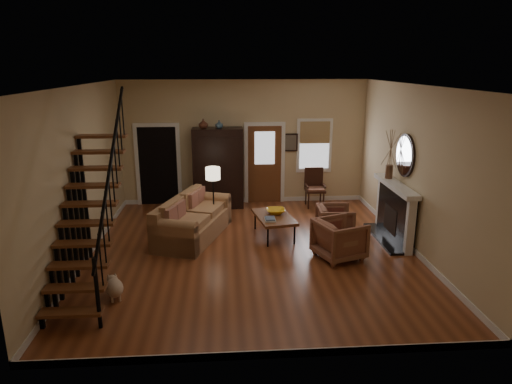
{
  "coord_description": "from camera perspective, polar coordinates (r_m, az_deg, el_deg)",
  "views": [
    {
      "loc": [
        -0.54,
        -8.57,
        3.68
      ],
      "look_at": [
        0.1,
        0.4,
        1.15
      ],
      "focal_mm": 32.0,
      "sensor_mm": 36.0,
      "label": 1
    }
  ],
  "objects": [
    {
      "name": "fireplace",
      "position": [
        10.21,
        17.17,
        -1.75
      ],
      "size": [
        0.33,
        1.95,
        2.3
      ],
      "color": "black",
      "rests_on": "ground"
    },
    {
      "name": "books",
      "position": [
        9.69,
        1.76,
        -3.4
      ],
      "size": [
        0.23,
        0.31,
        0.06
      ],
      "primitive_type": null,
      "color": "beige",
      "rests_on": "coffee_table"
    },
    {
      "name": "side_chair",
      "position": [
        12.18,
        7.38,
        0.5
      ],
      "size": [
        0.54,
        0.54,
        1.02
      ],
      "primitive_type": null,
      "color": "#341A10",
      "rests_on": "ground"
    },
    {
      "name": "staircase",
      "position": [
        7.89,
        -20.43,
        -0.59
      ],
      "size": [
        0.94,
        2.8,
        3.2
      ],
      "primitive_type": null,
      "color": "brown",
      "rests_on": "ground"
    },
    {
      "name": "vase_b",
      "position": [
        11.71,
        -4.63,
        8.43
      ],
      "size": [
        0.2,
        0.2,
        0.21
      ],
      "primitive_type": "imported",
      "color": "#334C60",
      "rests_on": "armoire"
    },
    {
      "name": "bowl",
      "position": [
        10.13,
        2.47,
        -2.42
      ],
      "size": [
        0.43,
        0.43,
        0.1
      ],
      "primitive_type": "imported",
      "color": "gold",
      "rests_on": "coffee_table"
    },
    {
      "name": "sofa",
      "position": [
        10.05,
        -7.84,
        -3.32
      ],
      "size": [
        1.69,
        2.5,
        0.86
      ],
      "primitive_type": null,
      "rotation": [
        0.0,
        0.0,
        -0.33
      ],
      "color": "#A3724A",
      "rests_on": "ground"
    },
    {
      "name": "armchair_left",
      "position": [
        9.07,
        10.4,
        -5.81
      ],
      "size": [
        1.1,
        1.08,
        0.78
      ],
      "primitive_type": "imported",
      "rotation": [
        0.0,
        0.0,
        1.93
      ],
      "color": "brown",
      "rests_on": "ground"
    },
    {
      "name": "vase_a",
      "position": [
        11.72,
        -6.61,
        8.47
      ],
      "size": [
        0.24,
        0.24,
        0.25
      ],
      "primitive_type": "imported",
      "color": "#4C2619",
      "rests_on": "armoire"
    },
    {
      "name": "floor_lamp",
      "position": [
        10.44,
        -5.34,
        -0.8
      ],
      "size": [
        0.37,
        0.37,
        1.45
      ],
      "primitive_type": null,
      "rotation": [
        0.0,
        0.0,
        -0.11
      ],
      "color": "black",
      "rests_on": "ground"
    },
    {
      "name": "armoire",
      "position": [
        12.01,
        -4.75,
        3.01
      ],
      "size": [
        1.3,
        0.6,
        2.1
      ],
      "primitive_type": null,
      "color": "black",
      "rests_on": "ground"
    },
    {
      "name": "armchair_right",
      "position": [
        10.16,
        9.85,
        -3.65
      ],
      "size": [
        0.81,
        0.79,
        0.7
      ],
      "primitive_type": "imported",
      "rotation": [
        0.0,
        0.0,
        1.52
      ],
      "color": "brown",
      "rests_on": "ground"
    },
    {
      "name": "dog",
      "position": [
        7.87,
        -17.28,
        -11.51
      ],
      "size": [
        0.43,
        0.55,
        0.35
      ],
      "primitive_type": null,
      "rotation": [
        0.0,
        0.0,
        0.36
      ],
      "color": "#D2B090",
      "rests_on": "ground"
    },
    {
      "name": "room",
      "position": [
        10.56,
        -3.32,
        3.8
      ],
      "size": [
        7.0,
        7.33,
        3.3
      ],
      "color": "brown",
      "rests_on": "ground"
    },
    {
      "name": "coffee_table",
      "position": [
        10.08,
        2.26,
        -4.27
      ],
      "size": [
        0.94,
        1.36,
        0.48
      ],
      "primitive_type": null,
      "rotation": [
        0.0,
        0.0,
        0.18
      ],
      "color": "brown",
      "rests_on": "ground"
    }
  ]
}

